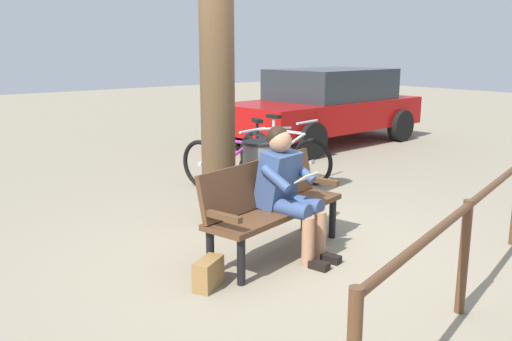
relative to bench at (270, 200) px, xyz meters
name	(u,v)px	position (x,y,z in m)	size (l,w,h in m)	color
ground_plane	(281,245)	(-0.21, -0.07, -0.51)	(40.00, 40.00, 0.00)	gray
bench	(270,200)	(0.00, 0.00, 0.00)	(1.66, 0.79, 0.87)	#51331E
person_reading	(287,186)	(-0.07, 0.15, 0.16)	(0.54, 0.82, 1.20)	#334772
handbag	(208,274)	(0.89, 0.27, -0.39)	(0.30, 0.14, 0.24)	olive
tree_trunk	(217,85)	(-0.15, -1.00, 1.00)	(0.36, 0.36, 3.01)	#4C3823
litter_bin	(260,177)	(-0.76, -1.04, -0.08)	(0.41, 0.41, 0.84)	slate
bicycle_black	(283,155)	(-2.08, -2.06, -0.15)	(0.48, 1.67, 0.94)	black
bicycle_green	(262,162)	(-1.51, -1.87, -0.15)	(0.67, 1.61, 0.94)	black
bicycle_orange	(228,167)	(-0.99, -1.95, -0.15)	(0.51, 1.66, 0.94)	black
railing_fence	(466,233)	(-0.27, 1.79, 0.10)	(3.47, 0.90, 0.85)	#51331E
parked_car	(326,104)	(-4.86, -3.82, 0.27)	(4.27, 2.15, 1.47)	#A50C0C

